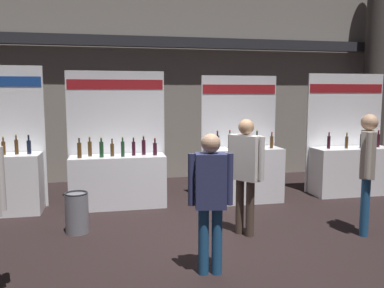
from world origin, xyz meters
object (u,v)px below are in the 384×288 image
Objects in this scene: visitor_4 at (211,192)px; exhibitor_booth_1 at (118,174)px; visitor_0 at (246,166)px; visitor_2 at (367,164)px; trash_bin at (77,213)px; exhibitor_booth_3 at (350,165)px; exhibitor_booth_2 at (243,169)px.

exhibitor_booth_1 is at bearing 116.34° from visitor_4.
visitor_4 is (-0.82, -1.15, -0.06)m from visitor_0.
visitor_4 is at bearing -72.31° from exhibitor_booth_1.
visitor_4 is (-2.58, -0.81, -0.09)m from visitor_2.
trash_bin is at bearing -68.90° from visitor_2.
trash_bin is 0.36× the size of visitor_0.
exhibitor_booth_3 is at bearing -174.87° from visitor_2.
exhibitor_booth_2 reaches higher than visitor_0.
visitor_2 is (1.17, -2.17, 0.44)m from exhibitor_booth_2.
exhibitor_booth_2 is 0.97× the size of exhibitor_booth_3.
visitor_0 is at bearing -107.82° from exhibitor_booth_2.
visitor_2 reaches higher than visitor_0.
exhibitor_booth_3 is at bearing 86.56° from visitor_0.
exhibitor_booth_2 is 1.41× the size of visitor_0.
visitor_2 is at bearing -118.54° from exhibitor_booth_3.
exhibitor_booth_3 reaches higher than visitor_4.
visitor_2 is at bearing -32.70° from exhibitor_booth_1.
visitor_0 is at bearing -147.24° from exhibitor_booth_3.
visitor_0 is 1.42m from visitor_4.
trash_bin is 0.38× the size of visitor_4.
exhibitor_booth_1 is 4.05× the size of trash_bin.
exhibitor_booth_3 is (2.40, 0.09, -0.02)m from exhibitor_booth_2.
trash_bin is (-5.45, -1.33, -0.30)m from exhibitor_booth_3.
visitor_4 is at bearing -47.00° from trash_bin.
exhibitor_booth_2 is at bearing 125.99° from visitor_0.
visitor_4 is at bearing -38.84° from visitor_2.
exhibitor_booth_3 is 1.45× the size of visitor_0.
exhibitor_booth_1 is 1.03× the size of exhibitor_booth_2.
exhibitor_booth_1 is 1.00× the size of exhibitor_booth_3.
trash_bin is (-0.64, -1.35, -0.30)m from exhibitor_booth_1.
visitor_2 reaches higher than visitor_4.
visitor_4 is (1.63, -1.75, 0.67)m from trash_bin.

